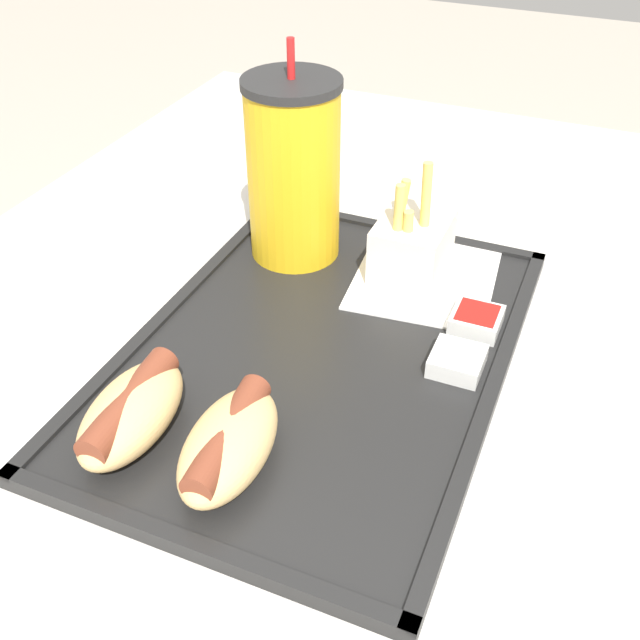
{
  "coord_description": "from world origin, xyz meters",
  "views": [
    {
      "loc": [
        -0.41,
        -0.15,
        1.13
      ],
      "look_at": [
        0.04,
        0.04,
        0.76
      ],
      "focal_mm": 42.0,
      "sensor_mm": 36.0,
      "label": 1
    }
  ],
  "objects_px": {
    "soda_cup": "(294,171)",
    "hot_dog_near": "(229,443)",
    "fries_carton": "(411,245)",
    "sauce_cup_mayo": "(457,361)",
    "sauce_cup_ketchup": "(476,320)",
    "hot_dog_far": "(131,411)"
  },
  "relations": [
    {
      "from": "sauce_cup_mayo",
      "to": "soda_cup",
      "type": "bearing_deg",
      "value": 59.62
    },
    {
      "from": "sauce_cup_mayo",
      "to": "fries_carton",
      "type": "bearing_deg",
      "value": 33.02
    },
    {
      "from": "fries_carton",
      "to": "sauce_cup_ketchup",
      "type": "height_order",
      "value": "fries_carton"
    },
    {
      "from": "fries_carton",
      "to": "sauce_cup_mayo",
      "type": "xyz_separation_m",
      "value": [
        -0.12,
        -0.08,
        -0.02
      ]
    },
    {
      "from": "hot_dog_far",
      "to": "sauce_cup_ketchup",
      "type": "relative_size",
      "value": 2.77
    },
    {
      "from": "sauce_cup_mayo",
      "to": "sauce_cup_ketchup",
      "type": "distance_m",
      "value": 0.06
    },
    {
      "from": "hot_dog_near",
      "to": "sauce_cup_mayo",
      "type": "distance_m",
      "value": 0.2
    },
    {
      "from": "soda_cup",
      "to": "sauce_cup_mayo",
      "type": "distance_m",
      "value": 0.24
    },
    {
      "from": "soda_cup",
      "to": "sauce_cup_mayo",
      "type": "relative_size",
      "value": 5.04
    },
    {
      "from": "soda_cup",
      "to": "fries_carton",
      "type": "height_order",
      "value": "soda_cup"
    },
    {
      "from": "fries_carton",
      "to": "sauce_cup_mayo",
      "type": "bearing_deg",
      "value": -146.98
    },
    {
      "from": "hot_dog_near",
      "to": "sauce_cup_ketchup",
      "type": "xyz_separation_m",
      "value": [
        0.22,
        -0.12,
        -0.01
      ]
    },
    {
      "from": "sauce_cup_mayo",
      "to": "sauce_cup_ketchup",
      "type": "relative_size",
      "value": 1.0
    },
    {
      "from": "soda_cup",
      "to": "hot_dog_near",
      "type": "relative_size",
      "value": 1.8
    },
    {
      "from": "soda_cup",
      "to": "hot_dog_near",
      "type": "bearing_deg",
      "value": -164.65
    },
    {
      "from": "soda_cup",
      "to": "sauce_cup_ketchup",
      "type": "distance_m",
      "value": 0.22
    },
    {
      "from": "hot_dog_far",
      "to": "sauce_cup_ketchup",
      "type": "distance_m",
      "value": 0.3
    },
    {
      "from": "hot_dog_far",
      "to": "fries_carton",
      "type": "xyz_separation_m",
      "value": [
        0.28,
        -0.12,
        0.01
      ]
    },
    {
      "from": "soda_cup",
      "to": "hot_dog_near",
      "type": "distance_m",
      "value": 0.3
    },
    {
      "from": "hot_dog_near",
      "to": "sauce_cup_mayo",
      "type": "bearing_deg",
      "value": -36.35
    },
    {
      "from": "fries_carton",
      "to": "hot_dog_far",
      "type": "bearing_deg",
      "value": 156.88
    },
    {
      "from": "sauce_cup_mayo",
      "to": "sauce_cup_ketchup",
      "type": "bearing_deg",
      "value": -1.38
    }
  ]
}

